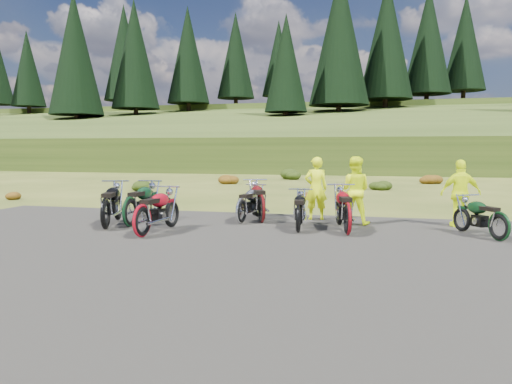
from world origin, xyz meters
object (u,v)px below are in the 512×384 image
(motorcycle_3, at_px, (241,225))
(person_middle, at_px, (316,189))
(motorcycle_0, at_px, (106,231))
(motorcycle_7, at_px, (499,242))

(motorcycle_3, bearing_deg, person_middle, -47.45)
(motorcycle_0, xyz_separation_m, motorcycle_3, (3.10, 1.77, 0.00))
(motorcycle_0, relative_size, motorcycle_3, 1.15)
(motorcycle_0, distance_m, motorcycle_3, 3.57)
(motorcycle_7, bearing_deg, motorcycle_3, 50.17)
(motorcycle_3, distance_m, person_middle, 2.48)
(motorcycle_3, height_order, person_middle, person_middle)
(motorcycle_7, distance_m, person_middle, 5.11)
(motorcycle_3, xyz_separation_m, person_middle, (1.88, 1.34, 0.91))
(motorcycle_7, xyz_separation_m, person_middle, (-4.40, 2.43, 0.91))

